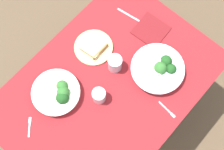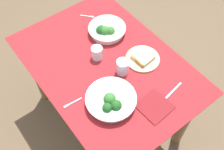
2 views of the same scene
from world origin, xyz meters
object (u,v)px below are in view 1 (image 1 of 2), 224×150
(fork_by_far_bowl, at_px, (168,110))
(napkin_folded_upper, at_px, (151,30))
(water_glass_center, at_px, (115,63))
(broccoli_bowl_far, at_px, (58,93))
(fork_by_near_bowl, at_px, (30,126))
(broccoli_bowl_near, at_px, (159,69))
(water_glass_side, at_px, (99,96))
(table_knife_left, at_px, (132,17))
(bread_side_plate, at_px, (94,47))

(fork_by_far_bowl, height_order, napkin_folded_upper, napkin_folded_upper)
(water_glass_center, height_order, napkin_folded_upper, water_glass_center)
(broccoli_bowl_far, bearing_deg, fork_by_near_bowl, -178.51)
(broccoli_bowl_near, xyz_separation_m, fork_by_far_bowl, (-0.13, -0.17, -0.03))
(water_glass_side, distance_m, napkin_folded_upper, 0.47)
(broccoli_bowl_far, relative_size, fork_by_near_bowl, 3.07)
(fork_by_near_bowl, bearing_deg, napkin_folded_upper, -50.09)
(broccoli_bowl_far, relative_size, fork_by_far_bowl, 2.22)
(broccoli_bowl_near, relative_size, fork_by_far_bowl, 2.51)
(water_glass_side, bearing_deg, table_knife_left, 20.51)
(fork_by_far_bowl, bearing_deg, water_glass_side, -144.27)
(broccoli_bowl_near, distance_m, table_knife_left, 0.34)
(broccoli_bowl_far, distance_m, bread_side_plate, 0.31)
(bread_side_plate, height_order, water_glass_side, water_glass_side)
(bread_side_plate, bearing_deg, fork_by_far_bowl, -90.42)
(broccoli_bowl_near, relative_size, table_knife_left, 1.41)
(table_knife_left, bearing_deg, fork_by_near_bowl, 82.46)
(table_knife_left, relative_size, napkin_folded_upper, 1.19)
(broccoli_bowl_far, xyz_separation_m, water_glass_side, (0.12, -0.17, 0.01))
(broccoli_bowl_near, xyz_separation_m, water_glass_side, (-0.31, 0.13, 0.01))
(bread_side_plate, distance_m, napkin_folded_upper, 0.33)
(table_knife_left, bearing_deg, broccoli_bowl_far, 82.26)
(bread_side_plate, relative_size, fork_by_far_bowl, 1.89)
(broccoli_bowl_far, height_order, bread_side_plate, broccoli_bowl_far)
(water_glass_center, xyz_separation_m, water_glass_side, (-0.18, -0.05, -0.00))
(fork_by_near_bowl, bearing_deg, bread_side_plate, -36.66)
(water_glass_center, distance_m, table_knife_left, 0.31)
(broccoli_bowl_near, height_order, fork_by_near_bowl, broccoli_bowl_near)
(water_glass_center, bearing_deg, fork_by_far_bowl, -90.02)
(broccoli_bowl_far, distance_m, fork_by_near_bowl, 0.21)
(bread_side_plate, distance_m, table_knife_left, 0.28)
(bread_side_plate, relative_size, napkin_folded_upper, 1.26)
(broccoli_bowl_far, distance_m, table_knife_left, 0.59)
(table_knife_left, bearing_deg, water_glass_center, 104.41)
(bread_side_plate, bearing_deg, napkin_folded_upper, -29.74)
(water_glass_side, xyz_separation_m, napkin_folded_upper, (0.47, 0.04, -0.04))
(bread_side_plate, distance_m, water_glass_center, 0.16)
(broccoli_bowl_far, xyz_separation_m, fork_by_far_bowl, (0.30, -0.47, -0.03))
(water_glass_center, bearing_deg, bread_side_plate, 88.66)
(water_glass_center, xyz_separation_m, table_knife_left, (0.28, 0.12, -0.04))
(broccoli_bowl_far, bearing_deg, broccoli_bowl_near, -34.23)
(bread_side_plate, relative_size, fork_by_near_bowl, 2.61)
(water_glass_center, bearing_deg, fork_by_near_bowl, 168.33)
(fork_by_far_bowl, bearing_deg, table_knife_left, 153.96)
(water_glass_side, bearing_deg, fork_by_far_bowl, -59.13)
(bread_side_plate, bearing_deg, water_glass_center, -91.34)
(broccoli_bowl_far, bearing_deg, napkin_folded_upper, -11.47)
(broccoli_bowl_near, height_order, napkin_folded_upper, broccoli_bowl_near)
(water_glass_side, bearing_deg, fork_by_near_bowl, 154.52)
(broccoli_bowl_far, xyz_separation_m, fork_by_near_bowl, (-0.21, -0.01, -0.03))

